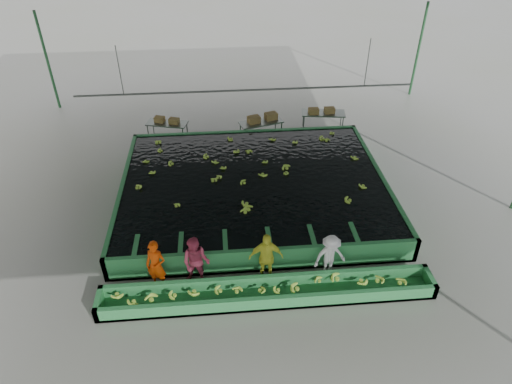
{
  "coord_description": "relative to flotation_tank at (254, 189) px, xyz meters",
  "views": [
    {
      "loc": [
        -1.2,
        -12.81,
        10.53
      ],
      "look_at": [
        0.0,
        0.5,
        1.0
      ],
      "focal_mm": 32.0,
      "sensor_mm": 36.0,
      "label": 1
    }
  ],
  "objects": [
    {
      "name": "shed_roof",
      "position": [
        0.0,
        -1.5,
        4.55
      ],
      "size": [
        20.0,
        22.0,
        0.04
      ],
      "primitive_type": "cube",
      "color": "gray",
      "rests_on": "shed_posts"
    },
    {
      "name": "worker_c",
      "position": [
        0.0,
        -4.3,
        0.45
      ],
      "size": [
        1.06,
        0.44,
        1.8
      ],
      "primitive_type": "imported",
      "rotation": [
        0.0,
        0.0,
        -0.01
      ],
      "color": "yellow",
      "rests_on": "ground"
    },
    {
      "name": "box_stack_left",
      "position": [
        -3.61,
        5.12,
        0.41
      ],
      "size": [
        1.21,
        0.69,
        0.25
      ],
      "primitive_type": null,
      "rotation": [
        0.0,
        0.0,
        -0.33
      ],
      "color": "brown",
      "rests_on": "packing_table_left"
    },
    {
      "name": "packing_table_mid",
      "position": [
        0.75,
        4.72,
        0.0
      ],
      "size": [
        2.14,
        1.33,
        0.91
      ],
      "primitive_type": null,
      "rotation": [
        0.0,
        0.0,
        0.29
      ],
      "color": "#59605B",
      "rests_on": "ground"
    },
    {
      "name": "box_stack_right",
      "position": [
        3.71,
        5.28,
        0.49
      ],
      "size": [
        1.26,
        0.37,
        0.27
      ],
      "primitive_type": null,
      "rotation": [
        0.0,
        0.0,
        0.02
      ],
      "color": "brown",
      "rests_on": "packing_table_right"
    },
    {
      "name": "packing_table_right",
      "position": [
        3.83,
        5.37,
        0.02
      ],
      "size": [
        2.15,
        1.11,
        0.94
      ],
      "primitive_type": null,
      "rotation": [
        0.0,
        0.0,
        -0.15
      ],
      "color": "#59605B",
      "rests_on": "ground"
    },
    {
      "name": "worker_d",
      "position": [
        1.99,
        -4.3,
        0.33
      ],
      "size": [
        1.09,
        0.74,
        1.56
      ],
      "primitive_type": "imported",
      "rotation": [
        0.0,
        0.0,
        0.17
      ],
      "color": "silver",
      "rests_on": "ground"
    },
    {
      "name": "worker_b",
      "position": [
        -2.1,
        -4.3,
        0.44
      ],
      "size": [
        1.0,
        0.86,
        1.77
      ],
      "primitive_type": "imported",
      "rotation": [
        0.0,
        0.0,
        -0.24
      ],
      "color": "#B03652",
      "rests_on": "ground"
    },
    {
      "name": "ground",
      "position": [
        0.0,
        -1.5,
        -0.45
      ],
      "size": [
        80.0,
        80.0,
        0.0
      ],
      "primitive_type": "plane",
      "color": "gray",
      "rests_on": "ground"
    },
    {
      "name": "rail_hanger_left",
      "position": [
        -5.0,
        3.5,
        3.55
      ],
      "size": [
        0.04,
        0.04,
        2.0
      ],
      "primitive_type": "cylinder",
      "color": "#59605B",
      "rests_on": "shed_roof"
    },
    {
      "name": "shed_posts",
      "position": [
        0.0,
        -1.5,
        2.05
      ],
      "size": [
        20.0,
        22.0,
        5.0
      ],
      "primitive_type": null,
      "color": "#275E33",
      "rests_on": "ground"
    },
    {
      "name": "floating_bananas",
      "position": [
        0.0,
        0.8,
        0.4
      ],
      "size": [
        8.99,
        6.13,
        0.12
      ],
      "primitive_type": null,
      "color": "#A1D03D",
      "rests_on": "tank_water"
    },
    {
      "name": "sorting_trough",
      "position": [
        0.0,
        -5.1,
        -0.2
      ],
      "size": [
        10.0,
        1.0,
        0.5
      ],
      "primitive_type": null,
      "color": "#29773C",
      "rests_on": "ground"
    },
    {
      "name": "packing_table_left",
      "position": [
        -3.62,
        5.11,
        -0.02
      ],
      "size": [
        2.01,
        1.2,
        0.85
      ],
      "primitive_type": null,
      "rotation": [
        0.0,
        0.0,
        -0.25
      ],
      "color": "#59605B",
      "rests_on": "ground"
    },
    {
      "name": "cableway_rail",
      "position": [
        0.0,
        3.5,
        2.55
      ],
      "size": [
        0.08,
        0.08,
        14.0
      ],
      "primitive_type": "cylinder",
      "color": "#59605B",
      "rests_on": "shed_roof"
    },
    {
      "name": "rail_hanger_right",
      "position": [
        5.0,
        3.5,
        3.55
      ],
      "size": [
        0.04,
        0.04,
        2.0
      ],
      "primitive_type": "cylinder",
      "color": "#59605B",
      "rests_on": "shed_roof"
    },
    {
      "name": "flotation_tank",
      "position": [
        0.0,
        0.0,
        0.0
      ],
      "size": [
        10.0,
        8.0,
        0.9
      ],
      "primitive_type": null,
      "color": "#29773C",
      "rests_on": "ground"
    },
    {
      "name": "box_stack_mid",
      "position": [
        0.82,
        4.8,
        0.46
      ],
      "size": [
        1.48,
        0.85,
        0.31
      ],
      "primitive_type": null,
      "rotation": [
        0.0,
        0.0,
        0.34
      ],
      "color": "brown",
      "rests_on": "packing_table_mid"
    },
    {
      "name": "worker_a",
      "position": [
        -3.29,
        -4.3,
        0.42
      ],
      "size": [
        0.74,
        0.6,
        1.73
      ],
      "primitive_type": "imported",
      "rotation": [
        0.0,
        0.0,
        -0.34
      ],
      "color": "#D03C06",
      "rests_on": "ground"
    },
    {
      "name": "tank_water",
      "position": [
        0.0,
        -0.0,
        0.4
      ],
      "size": [
        9.7,
        7.7,
        0.0
      ],
      "primitive_type": "cube",
      "color": "black",
      "rests_on": "flotation_tank"
    },
    {
      "name": "trough_bananas",
      "position": [
        0.0,
        -5.1,
        -0.05
      ],
      "size": [
        9.2,
        0.61,
        0.12
      ],
      "primitive_type": null,
      "color": "#A1D03D",
      "rests_on": "sorting_trough"
    }
  ]
}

